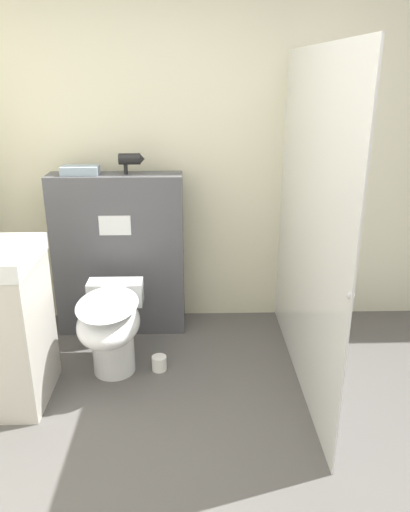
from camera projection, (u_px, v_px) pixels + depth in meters
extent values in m
plane|color=#565451|center=(180.00, 490.00, 2.37)|extent=(12.00, 12.00, 0.00)
cube|color=beige|center=(182.00, 160.00, 3.67)|extent=(8.00, 0.06, 2.50)
cube|color=#4C4C51|center=(119.00, 255.00, 3.66)|extent=(0.94, 0.23, 1.19)
cube|color=white|center=(115.00, 226.00, 3.45)|extent=(0.22, 0.01, 0.14)
cube|color=silver|center=(308.00, 228.00, 2.93)|extent=(0.01, 1.75, 2.00)
sphere|color=#B2B2B7|center=(351.00, 295.00, 2.15)|extent=(0.04, 0.04, 0.04)
cylinder|color=white|center=(113.00, 345.00, 3.25)|extent=(0.27, 0.27, 0.38)
ellipsoid|color=white|center=(109.00, 323.00, 3.08)|extent=(0.39, 0.55, 0.24)
ellipsoid|color=white|center=(107.00, 304.00, 3.04)|extent=(0.38, 0.54, 0.02)
cube|color=white|center=(115.00, 292.00, 3.36)|extent=(0.37, 0.15, 0.16)
cylinder|color=black|center=(130.00, 159.00, 3.41)|extent=(0.15, 0.08, 0.08)
cone|color=black|center=(143.00, 159.00, 3.42)|extent=(0.03, 0.07, 0.07)
cylinder|color=black|center=(126.00, 167.00, 3.43)|extent=(0.03, 0.03, 0.10)
cube|color=#8C9EAD|center=(80.00, 170.00, 3.43)|extent=(0.25, 0.14, 0.06)
cylinder|color=white|center=(159.00, 363.00, 3.30)|extent=(0.10, 0.10, 0.10)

